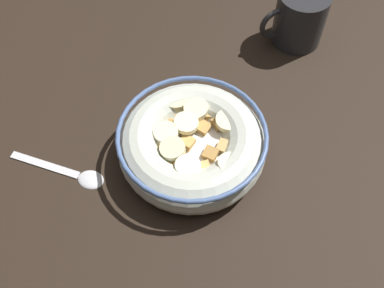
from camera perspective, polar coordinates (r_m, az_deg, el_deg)
The scene contains 4 objects.
ground_plane at distance 61.60cm, azimuth 0.00°, elevation -2.03°, with size 112.85×112.85×2.00cm, color black.
cereal_bowl at distance 58.26cm, azimuth -0.02°, elevation -0.01°, with size 18.70×18.70×5.47cm.
spoon at distance 60.88cm, azimuth -14.12°, elevation -3.57°, with size 11.37×9.61×0.80cm.
coffee_mug at distance 73.33cm, azimuth 12.98°, elevation 14.86°, with size 10.35×7.60×8.37cm.
Camera 1 is at (10.55, 30.01, 51.75)cm, focal length 43.48 mm.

